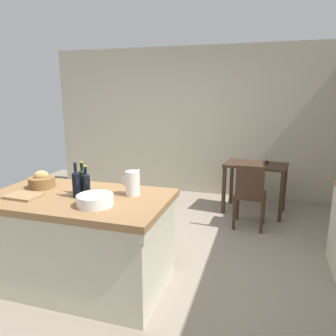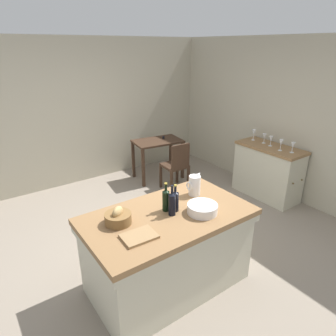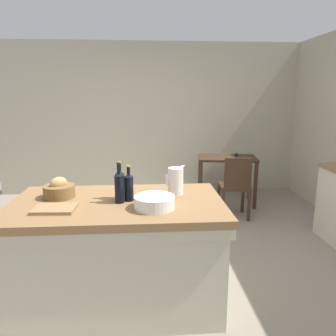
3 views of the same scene
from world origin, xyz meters
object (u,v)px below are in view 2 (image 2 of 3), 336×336
cutting_board (139,236)px  island_table (168,248)px  wash_bowl (202,209)px  wine_glass_right (264,137)px  bread_basket (118,218)px  side_cabinet (267,171)px  wine_glass_left (281,143)px  wine_glass_middle (271,139)px  pitcher (194,185)px  wine_bottle_dark (175,200)px  wooden_chair (176,165)px  wine_bottle_amber (166,199)px  wine_bottle_green (172,203)px  wine_glass_far_right (254,133)px  writing_desk (158,147)px  wine_glass_far_left (293,146)px

cutting_board → island_table: bearing=21.9°
wash_bowl → wine_glass_right: (2.37, 1.10, 0.08)m
bread_basket → side_cabinet: bearing=11.0°
wine_glass_left → wine_glass_middle: size_ratio=1.07×
pitcher → cutting_board: size_ratio=0.90×
side_cabinet → wash_bowl: size_ratio=3.73×
side_cabinet → bread_basket: bearing=-169.0°
wine_bottle_dark → island_table: bearing=-173.8°
wooden_chair → wine_glass_right: 1.57m
wine_bottle_amber → wine_glass_right: 2.77m
side_cabinet → wine_glass_left: (-0.06, -0.21, 0.57)m
wine_bottle_green → wine_glass_left: bearing=12.3°
side_cabinet → bread_basket: 3.19m
wash_bowl → wine_glass_far_right: size_ratio=1.61×
wash_bowl → bread_basket: (-0.77, 0.32, 0.01)m
wine_bottle_amber → wine_bottle_green: bearing=-89.6°
wine_bottle_amber → bread_basket: bearing=172.7°
side_cabinet → wine_glass_far_right: 0.70m
wine_bottle_green → island_table: bearing=123.1°
side_cabinet → wash_bowl: (-2.32, -0.91, 0.48)m
side_cabinet → wooden_chair: 1.56m
cutting_board → wine_glass_left: wine_glass_left is taller
writing_desk → pitcher: (-1.04, -2.29, 0.37)m
wooden_chair → bread_basket: bread_basket is taller
wooden_chair → pitcher: pitcher is taller
side_cabinet → island_table: bearing=-164.3°
island_table → wine_bottle_amber: wine_bottle_amber is taller
pitcher → wine_bottle_green: size_ratio=0.84×
wine_glass_far_left → wine_bottle_green: bearing=-171.5°
wooden_chair → wine_glass_far_right: (1.17, -0.67, 0.54)m
wine_bottle_green → wine_bottle_dark: bearing=31.9°
wine_glass_middle → wine_glass_far_right: 0.38m
wash_bowl → wine_bottle_dark: size_ratio=1.05×
wooden_chair → wine_bottle_amber: size_ratio=2.92×
cutting_board → wine_bottle_amber: (0.46, 0.25, 0.11)m
wine_glass_far_left → wine_glass_middle: 0.40m
wooden_chair → wine_bottle_amber: 2.32m
cutting_board → wine_glass_far_right: size_ratio=1.58×
island_table → wine_glass_far_right: (2.65, 1.13, 0.55)m
wooden_chair → wine_glass_middle: size_ratio=5.34×
wine_bottle_dark → wine_glass_far_left: (2.51, 0.34, 0.01)m
writing_desk → wine_glass_middle: (1.10, -1.71, 0.38)m
side_cabinet → wine_glass_left: bearing=-105.6°
wine_bottle_green → wine_glass_far_left: (2.59, 0.38, -0.00)m
island_table → wine_glass_right: size_ratio=10.32×
wine_bottle_dark → wine_glass_far_right: (2.55, 1.12, 0.03)m
wash_bowl → bread_basket: bread_basket is taller
wooden_chair → wine_glass_far_left: 1.92m
wine_bottle_amber → writing_desk: bearing=58.0°
wine_glass_far_left → wine_glass_right: bearing=85.2°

